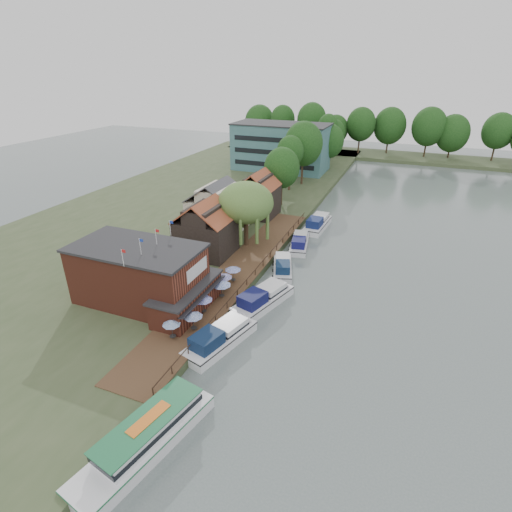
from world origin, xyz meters
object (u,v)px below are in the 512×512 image
at_px(willow, 246,215).
at_px(swan, 163,405).
at_px(cottage_c, 258,194).
at_px(cruiser_2, 283,265).
at_px(umbrella_3, 222,290).
at_px(hotel_block, 281,147).
at_px(umbrella_0, 172,330).
at_px(cruiser_1, 263,296).
at_px(umbrella_4, 224,282).
at_px(umbrella_5, 233,274).
at_px(tour_boat, 144,436).
at_px(cruiser_0, 220,335).
at_px(cruiser_4, 318,222).
at_px(umbrella_2, 203,305).
at_px(pub, 153,277).
at_px(cruiser_3, 300,241).
at_px(umbrella_1, 193,321).
at_px(cottage_a, 205,228).
at_px(cottage_b, 218,205).

relative_size(willow, swan, 23.69).
distance_m(cottage_c, cruiser_2, 22.08).
bearing_deg(cruiser_2, umbrella_3, -128.29).
height_order(hotel_block, swan, hotel_block).
xyz_separation_m(hotel_block, umbrella_0, (13.90, -76.43, -4.86)).
xyz_separation_m(cottage_c, cruiser_1, (11.82, -28.17, -3.94)).
distance_m(umbrella_4, umbrella_5, 2.29).
distance_m(umbrella_5, cruiser_1, 5.69).
relative_size(umbrella_5, cruiser_1, 0.22).
height_order(cruiser_2, tour_boat, tour_boat).
height_order(cruiser_0, cruiser_4, cruiser_0).
relative_size(umbrella_2, umbrella_4, 1.00).
bearing_deg(cruiser_0, umbrella_2, 153.96).
xyz_separation_m(pub, cruiser_3, (11.12, 24.52, -3.51)).
bearing_deg(cruiser_3, umbrella_3, -112.02).
height_order(umbrella_5, cruiser_1, umbrella_5).
bearing_deg(cruiser_2, umbrella_0, -122.79).
distance_m(umbrella_1, cruiser_0, 3.31).
xyz_separation_m(pub, umbrella_5, (6.69, 8.10, -2.36)).
xyz_separation_m(cottage_c, cruiser_0, (10.40, -37.27, -3.96)).
height_order(cottage_a, cruiser_2, cottage_a).
xyz_separation_m(willow, cruiser_0, (6.90, -23.27, -4.92)).
xyz_separation_m(hotel_block, cruiser_0, (18.40, -74.27, -5.86)).
height_order(umbrella_1, umbrella_2, same).
bearing_deg(umbrella_5, hotel_block, 103.14).
bearing_deg(umbrella_1, pub, 155.36).
height_order(umbrella_3, tour_boat, umbrella_3).
bearing_deg(cruiser_0, cottage_b, 132.12).
relative_size(umbrella_3, cruiser_0, 0.23).
bearing_deg(tour_boat, umbrella_1, 116.27).
distance_m(umbrella_3, tour_boat, 21.29).
xyz_separation_m(umbrella_5, swan, (2.81, -20.98, -2.07)).
xyz_separation_m(cottage_b, cruiser_4, (15.81, 8.95, -3.96)).
distance_m(cottage_c, swan, 48.10).
bearing_deg(umbrella_1, umbrella_4, 94.94).
bearing_deg(umbrella_5, cottage_b, 122.31).
bearing_deg(tour_boat, umbrella_2, 115.57).
relative_size(hotel_block, cruiser_1, 2.37).
relative_size(pub, umbrella_0, 8.42).
height_order(umbrella_3, cruiser_3, umbrella_3).
distance_m(hotel_block, cruiser_3, 50.62).
distance_m(pub, umbrella_3, 8.40).
relative_size(cottage_a, cruiser_4, 0.81).
bearing_deg(willow, umbrella_4, -78.25).
bearing_deg(umbrella_2, cruiser_2, 73.35).
distance_m(cruiser_0, cruiser_3, 27.80).
xyz_separation_m(hotel_block, umbrella_5, (14.69, -62.90, -4.86)).
height_order(cottage_a, swan, cottage_a).
relative_size(cruiser_0, cruiser_1, 0.99).
bearing_deg(umbrella_4, umbrella_3, -72.41).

